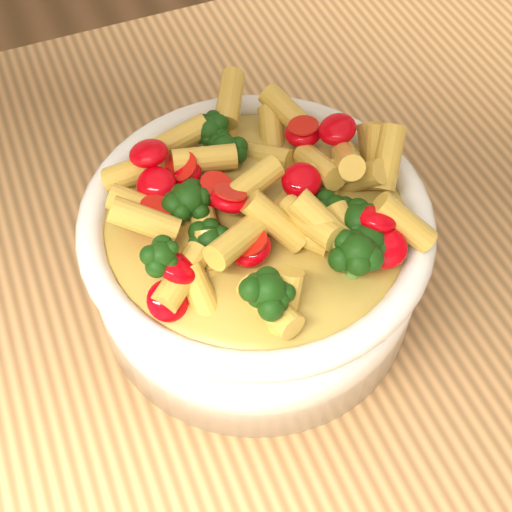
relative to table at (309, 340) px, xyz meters
name	(u,v)px	position (x,y,z in m)	size (l,w,h in m)	color
table	(309,340)	(0.00, 0.00, 0.00)	(1.20, 0.80, 0.90)	tan
serving_bowl	(256,255)	(-0.05, 0.00, 0.16)	(0.25, 0.25, 0.11)	white
pasta_salad	(256,196)	(-0.05, 0.00, 0.22)	(0.20, 0.20, 0.05)	#FAD14F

